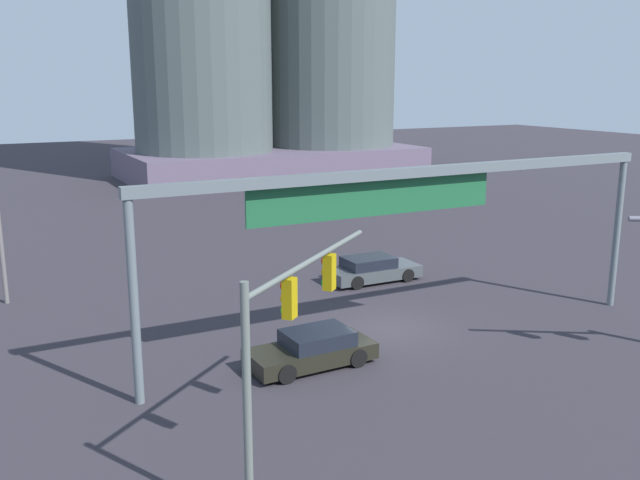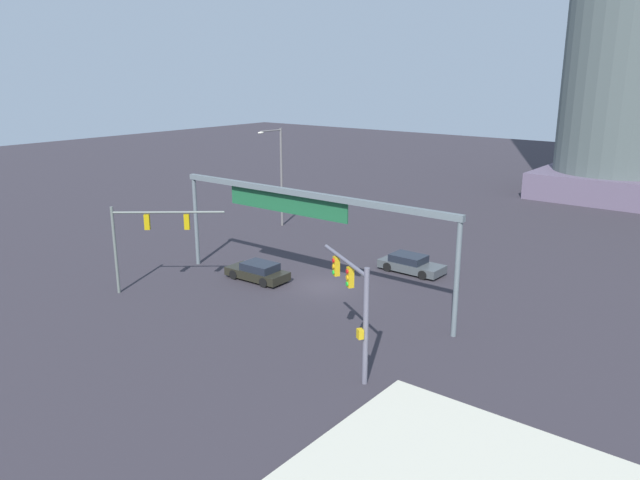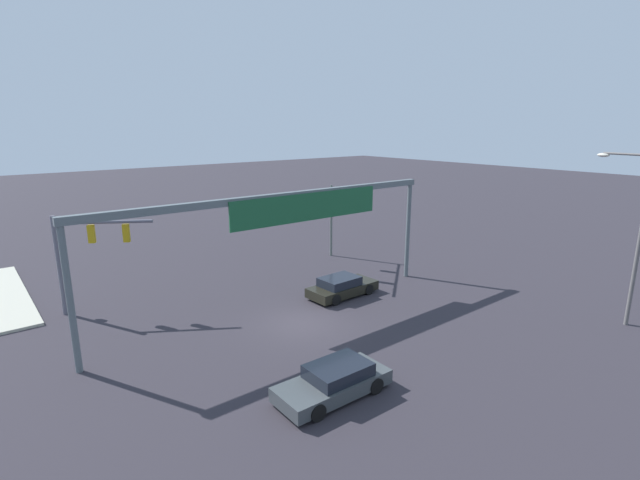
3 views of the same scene
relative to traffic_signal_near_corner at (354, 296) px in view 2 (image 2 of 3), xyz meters
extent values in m
plane|color=#2F2B32|center=(-8.17, 8.33, -3.67)|extent=(189.36, 189.36, 0.00)
cylinder|color=slate|center=(1.08, -0.66, -0.97)|extent=(0.24, 0.24, 5.40)
cylinder|color=slate|center=(-1.02, 0.65, 1.35)|extent=(4.30, 2.77, 0.18)
cube|color=#C19813|center=(-0.45, 0.30, 0.73)|extent=(0.41, 0.39, 0.95)
cylinder|color=red|center=(-0.54, 0.16, 1.03)|extent=(0.20, 0.16, 0.20)
cylinder|color=orange|center=(-0.54, 0.16, 0.73)|extent=(0.20, 0.16, 0.20)
cylinder|color=green|center=(-0.54, 0.16, 0.43)|extent=(0.20, 0.16, 0.20)
cube|color=#C19813|center=(-1.94, 1.22, 0.73)|extent=(0.41, 0.39, 0.95)
cylinder|color=red|center=(-2.02, 1.09, 1.03)|extent=(0.20, 0.16, 0.20)
cylinder|color=orange|center=(-2.02, 1.09, 0.73)|extent=(0.20, 0.16, 0.20)
cylinder|color=green|center=(-2.02, 1.09, 0.43)|extent=(0.20, 0.16, 0.20)
cube|color=#C19813|center=(0.95, -0.88, -1.24)|extent=(0.38, 0.36, 0.44)
cylinder|color=slate|center=(-17.55, -0.65, -0.91)|extent=(0.19, 0.19, 5.52)
cylinder|color=slate|center=(-14.92, 1.52, 1.48)|extent=(5.34, 4.45, 0.14)
cube|color=#B0910A|center=(-15.94, 0.68, 0.89)|extent=(0.41, 0.40, 0.95)
cylinder|color=red|center=(-16.04, 0.80, 1.18)|extent=(0.19, 0.17, 0.20)
cylinder|color=orange|center=(-16.04, 0.80, 0.88)|extent=(0.19, 0.17, 0.20)
cylinder|color=green|center=(-16.04, 0.80, 0.58)|extent=(0.19, 0.17, 0.20)
cube|color=#B0910A|center=(-14.08, 2.22, 0.89)|extent=(0.41, 0.40, 0.95)
cylinder|color=red|center=(-14.18, 2.34, 1.18)|extent=(0.19, 0.17, 0.20)
cylinder|color=orange|center=(-14.18, 2.34, 0.88)|extent=(0.19, 0.17, 0.20)
cylinder|color=green|center=(-14.18, 2.34, 0.58)|extent=(0.19, 0.17, 0.20)
cylinder|color=slate|center=(-21.07, 18.68, 0.67)|extent=(0.20, 0.20, 8.69)
cylinder|color=slate|center=(-21.18, 17.55, 4.87)|extent=(0.33, 2.28, 0.12)
ellipsoid|color=silver|center=(-21.29, 16.42, 4.77)|extent=(0.35, 0.63, 0.20)
cylinder|color=slate|center=(-18.25, 6.41, -0.58)|extent=(0.28, 0.28, 6.18)
cylinder|color=slate|center=(1.90, 6.41, -0.58)|extent=(0.28, 0.28, 6.18)
cube|color=slate|center=(-8.17, 6.41, 2.69)|extent=(20.54, 0.35, 0.35)
cube|color=#1B5934|center=(-9.91, 6.62, 2.00)|extent=(9.47, 0.08, 1.48)
cube|color=#42474A|center=(-5.18, 14.28, -3.24)|extent=(4.52, 1.93, 0.55)
cube|color=black|center=(-5.45, 14.28, -2.71)|extent=(2.36, 1.68, 0.50)
cylinder|color=black|center=(-3.78, 15.13, -3.35)|extent=(0.64, 0.23, 0.64)
cylinder|color=black|center=(-3.80, 13.38, -3.35)|extent=(0.64, 0.23, 0.64)
cylinder|color=black|center=(-6.56, 15.17, -3.35)|extent=(0.64, 0.23, 0.64)
cylinder|color=black|center=(-6.59, 13.42, -3.35)|extent=(0.64, 0.23, 0.64)
cube|color=black|center=(-12.46, 6.53, -3.24)|extent=(4.37, 1.97, 0.55)
cube|color=black|center=(-12.20, 6.54, -2.71)|extent=(2.29, 1.68, 0.50)
cylinder|color=black|center=(-13.77, 5.63, -3.35)|extent=(0.65, 0.24, 0.64)
cylinder|color=black|center=(-13.82, 7.35, -3.35)|extent=(0.65, 0.24, 0.64)
cylinder|color=black|center=(-11.09, 5.71, -3.35)|extent=(0.65, 0.24, 0.64)
cylinder|color=black|center=(-11.15, 7.43, -3.35)|extent=(0.65, 0.24, 0.64)
camera|label=1|loc=(-22.37, -13.15, 5.75)|focal=39.16mm
camera|label=2|loc=(14.70, -21.09, 9.72)|focal=34.25mm
camera|label=3|loc=(4.97, 26.27, 6.29)|focal=26.24mm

